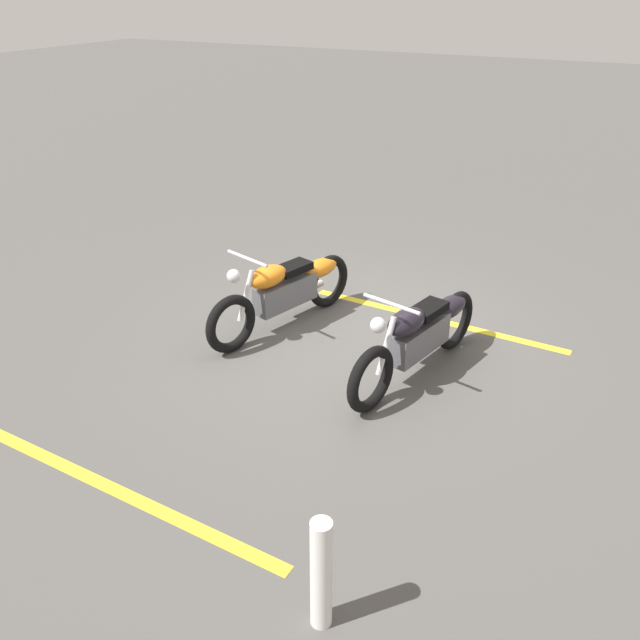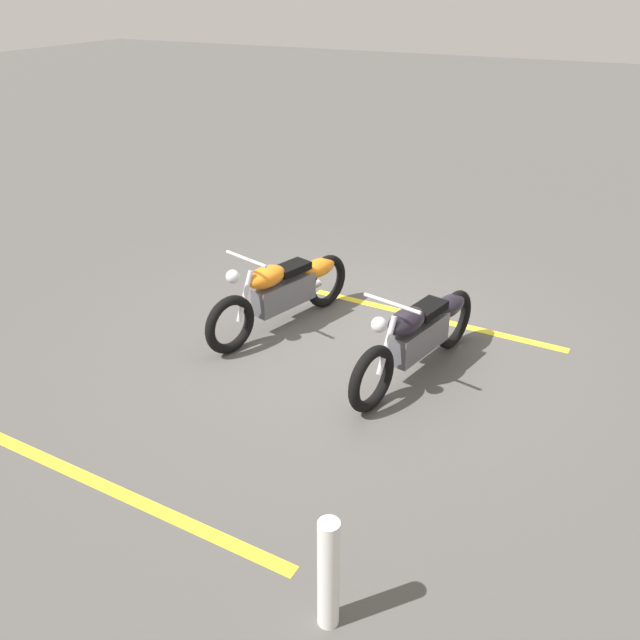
# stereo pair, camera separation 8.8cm
# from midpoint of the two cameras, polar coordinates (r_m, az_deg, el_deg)

# --- Properties ---
(ground_plane) EXTENTS (60.00, 60.00, 0.00)m
(ground_plane) POSITION_cam_midpoint_polar(r_m,az_deg,el_deg) (7.62, 3.49, -1.47)
(ground_plane) COLOR #514F4C
(motorcycle_bright_foreground) EXTENTS (2.17, 0.81, 1.04)m
(motorcycle_bright_foreground) POSITION_cam_midpoint_polar(r_m,az_deg,el_deg) (7.67, -2.64, 2.64)
(motorcycle_bright_foreground) COLOR black
(motorcycle_bright_foreground) RESTS_ON ground
(motorcycle_dark_foreground) EXTENTS (2.20, 0.74, 1.04)m
(motorcycle_dark_foreground) POSITION_cam_midpoint_polar(r_m,az_deg,el_deg) (6.79, 8.99, -1.24)
(motorcycle_dark_foreground) COLOR black
(motorcycle_dark_foreground) RESTS_ON ground
(bollard_post) EXTENTS (0.14, 0.14, 0.86)m
(bollard_post) POSITION_cam_midpoint_polar(r_m,az_deg,el_deg) (4.36, 0.73, -21.15)
(bollard_post) COLOR white
(bollard_post) RESTS_ON ground
(parking_stripe_near) EXTENTS (0.27, 3.20, 0.01)m
(parking_stripe_near) POSITION_cam_midpoint_polar(r_m,az_deg,el_deg) (8.11, 10.19, 0.04)
(parking_stripe_near) COLOR yellow
(parking_stripe_near) RESTS_ON ground
(parking_stripe_mid) EXTENTS (0.27, 3.20, 0.01)m
(parking_stripe_mid) POSITION_cam_midpoint_polar(r_m,az_deg,el_deg) (5.71, -16.33, -14.16)
(parking_stripe_mid) COLOR yellow
(parking_stripe_mid) RESTS_ON ground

